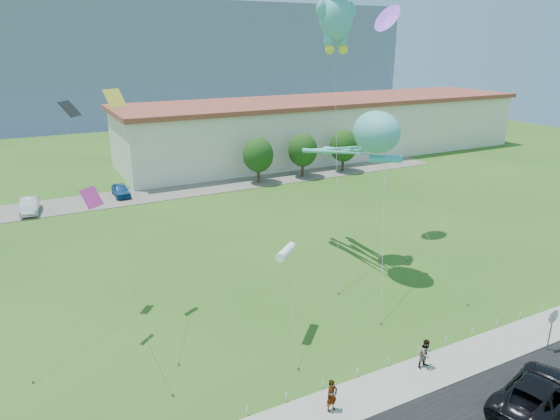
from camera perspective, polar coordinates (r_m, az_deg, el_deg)
The scene contains 23 objects.
ground at distance 27.95m, azimuth 8.87°, elevation -16.28°, with size 160.00×160.00×0.00m, color #254D15.
sidewalk at distance 26.21m, azimuth 12.59°, elevation -19.08°, with size 80.00×2.50×0.10m, color gray.
parking_strip at distance 57.28m, azimuth -12.00°, elevation 2.11°, with size 70.00×6.00×0.06m, color #59544C.
hill_ridge at distance 138.97m, azimuth -22.36°, elevation 15.87°, with size 160.00×50.00×25.00m, color slate.
warehouse at distance 74.92m, azimuth 5.50°, elevation 9.48°, with size 61.00×15.00×8.20m.
stop_sign at distance 30.78m, azimuth 28.70°, elevation -10.99°, with size 0.80×0.07×2.50m.
rope_fence at distance 26.98m, azimuth 10.58°, elevation -17.18°, with size 26.05×0.05×0.50m.
tree_near at distance 58.83m, azimuth -2.50°, elevation 6.31°, with size 3.60×3.60×5.47m.
tree_mid at distance 61.53m, azimuth 2.61°, elevation 6.86°, with size 3.60×3.60×5.47m.
tree_far at distance 64.67m, azimuth 7.26°, elevation 7.30°, with size 3.60×3.60×5.47m.
suv at distance 26.65m, azimuth 27.44°, elevation -18.14°, with size 2.62×5.69×1.58m, color black.
pedestrian_left at distance 23.92m, azimuth 5.94°, elevation -20.35°, with size 0.57×0.38×1.57m, color gray.
pedestrian_right at distance 27.39m, azimuth 16.35°, elevation -15.46°, with size 0.76×0.59×1.57m, color gray.
parked_car_silver at distance 54.49m, azimuth -26.71°, elevation 0.46°, with size 1.52×4.35×1.43m, color silver.
parked_car_blue at distance 56.71m, azimuth -17.74°, elevation 2.18°, with size 1.57×3.90×1.33m, color navy.
octopus_kite at distance 35.09m, azimuth 9.57°, elevation 7.87°, with size 5.01×13.08×11.67m.
teddy_bear_kite at distance 36.53m, azimuth 6.47°, elevation 21.51°, with size 4.64×7.04×20.22m.
small_kite_purple at distance 42.12m, azimuth 12.22°, elevation 20.10°, with size 2.72×7.26×18.40m.
small_kite_white at distance 27.40m, azimuth 0.71°, elevation -4.88°, with size 1.41×4.66×5.44m.
small_kite_yellow at distance 29.14m, azimuth -17.60°, elevation 8.76°, with size 1.32×8.11×13.39m.
small_kite_cyan at distance 34.94m, azimuth 12.00°, elevation 5.62°, with size 2.06×8.08×8.79m.
small_kite_black at distance 30.32m, azimuth -23.29°, elevation 7.46°, with size 4.59×7.59×12.77m.
small_kite_pink at distance 27.36m, azimuth -19.93°, elevation -0.73°, with size 2.49×7.54×8.65m.
Camera 1 is at (-14.05, -18.22, 15.88)m, focal length 32.00 mm.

